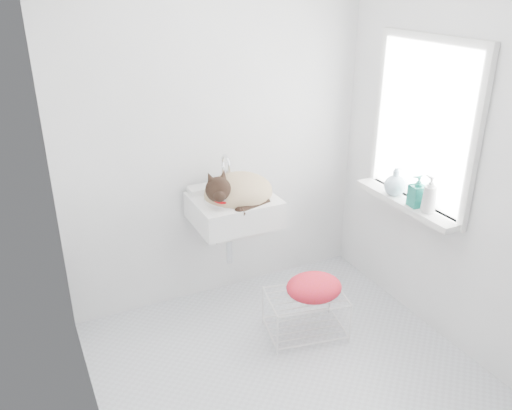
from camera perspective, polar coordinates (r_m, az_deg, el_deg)
name	(u,v)px	position (r m, az deg, el deg)	size (l,w,h in m)	color
floor	(284,366)	(3.40, 3.07, -17.05)	(2.20, 2.00, 0.02)	silver
back_wall	(217,130)	(3.60, -4.23, 8.16)	(2.20, 0.02, 2.50)	white
right_wall	(448,149)	(3.40, 20.13, 5.78)	(0.02, 2.00, 2.50)	white
left_wall	(70,216)	(2.44, -19.56, -1.12)	(0.02, 2.00, 2.50)	white
window_glass	(425,125)	(3.50, 17.88, 8.28)	(0.01, 0.80, 1.00)	white
window_frame	(423,125)	(3.49, 17.70, 8.26)	(0.04, 0.90, 1.10)	white
windowsill	(406,203)	(3.61, 15.98, 0.24)	(0.16, 0.88, 0.04)	white
sink	(234,197)	(3.51, -2.45, 0.84)	(0.55, 0.48, 0.22)	white
faucet	(223,169)	(3.61, -3.64, 3.89)	(0.20, 0.14, 0.20)	silver
cat	(236,192)	(3.48, -2.17, 1.39)	(0.49, 0.39, 0.31)	tan
wire_rack	(305,314)	(3.57, 5.40, -11.70)	(0.49, 0.34, 0.30)	silver
towel	(314,294)	(3.46, 6.29, -9.56)	(0.37, 0.26, 0.15)	red
bottle_a	(427,212)	(3.46, 18.13, -0.73)	(0.08, 0.08, 0.20)	silver
bottle_b	(416,206)	(3.53, 16.98, -0.10)	(0.09, 0.10, 0.21)	#157664
bottle_c	(394,194)	(3.68, 14.76, 1.14)	(0.15, 0.15, 0.19)	silver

